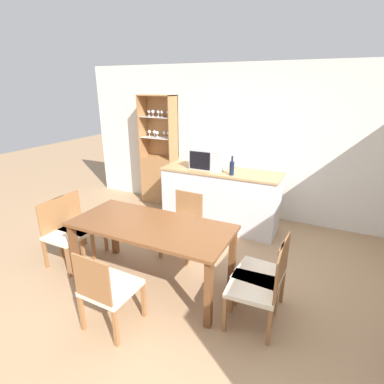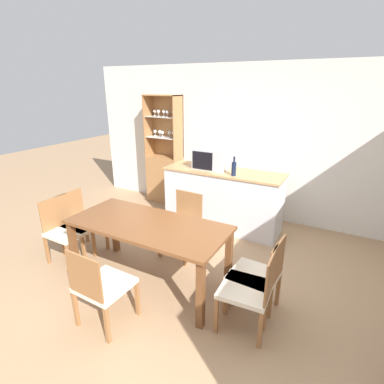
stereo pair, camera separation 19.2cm
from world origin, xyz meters
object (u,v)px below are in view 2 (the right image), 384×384
object	(u,v)px
dining_chair_side_left_near	(66,230)
dining_chair_head_near	(101,286)
dining_table	(148,231)
dining_chair_side_left_far	(81,223)
dining_chair_side_right_near	(251,289)
wine_bottle	(234,168)
display_cabinet	(165,171)
dining_chair_side_right_far	(258,275)
dining_chair_head_far	(182,224)
microwave	(211,159)

from	to	relation	value
dining_chair_side_left_near	dining_chair_head_near	bearing A→B (deg)	64.05
dining_table	dining_chair_side_left_far	distance (m)	1.27
dining_table	dining_chair_side_right_near	world-z (taller)	dining_chair_side_right_near
dining_chair_side_left_near	dining_table	bearing A→B (deg)	96.44
wine_bottle	dining_chair_side_left_near	bearing A→B (deg)	-133.30
dining_chair_side_left_far	dining_chair_head_near	world-z (taller)	same
display_cabinet	wine_bottle	bearing A→B (deg)	-22.67
dining_chair_side_right_near	dining_chair_side_left_far	distance (m)	2.50
dining_chair_side_left_near	dining_chair_side_right_far	xyz separation A→B (m)	(2.48, 0.24, 0.00)
display_cabinet	dining_chair_head_far	bearing A→B (deg)	-50.03
dining_chair_side_right_near	dining_chair_head_far	xyz separation A→B (m)	(-1.24, 0.87, 0.00)
dining_chair_side_left_far	display_cabinet	bearing A→B (deg)	-177.21
display_cabinet	dining_chair_side_right_near	distance (m)	3.52
dining_table	dining_chair_side_left_far	bearing A→B (deg)	174.35
dining_chair_side_right_near	dining_chair_head_far	distance (m)	1.51
dining_chair_side_right_near	dining_chair_side_left_near	size ratio (longest dim) A/B	1.00
dining_chair_side_right_near	dining_chair_side_left_far	size ratio (longest dim) A/B	1.00
dining_chair_side_right_near	dining_chair_side_left_near	bearing A→B (deg)	87.09
dining_chair_side_left_far	dining_chair_head_near	distance (m)	1.52
dining_chair_head_near	wine_bottle	bearing A→B (deg)	82.58
dining_chair_side_right_far	dining_chair_head_far	bearing A→B (deg)	66.81
dining_table	wine_bottle	distance (m)	1.69
dining_chair_head_far	dining_chair_side_left_far	distance (m)	1.39
display_cabinet	dining_chair_side_right_near	bearing A→B (deg)	-43.62
dining_chair_side_left_far	microwave	bearing A→B (deg)	146.18
display_cabinet	dining_chair_side_right_far	bearing A→B (deg)	-40.67
dining_table	dining_chair_side_left_near	bearing A→B (deg)	-174.43
dining_chair_side_left_near	microwave	size ratio (longest dim) A/B	1.60
dining_chair_side_left_far	dining_chair_side_right_near	bearing A→B (deg)	85.66
dining_chair_side_right_near	dining_chair_side_left_far	world-z (taller)	same
dining_chair_side_left_far	wine_bottle	size ratio (longest dim) A/B	2.96
dining_chair_side_right_near	dining_chair_side_left_near	distance (m)	2.48
dining_chair_side_left_near	wine_bottle	world-z (taller)	wine_bottle
dining_chair_head_far	microwave	world-z (taller)	microwave
display_cabinet	dining_table	size ratio (longest dim) A/B	1.13
dining_table	dining_chair_side_left_near	xyz separation A→B (m)	(-1.24, -0.12, -0.24)
dining_chair_head_far	dining_chair_head_near	bearing A→B (deg)	93.18
dining_chair_side_right_near	dining_chair_side_left_far	bearing A→B (deg)	81.48
display_cabinet	dining_chair_side_left_far	xyz separation A→B (m)	(0.06, -2.18, -0.19)
microwave	dining_chair_side_left_far	bearing A→B (deg)	-125.05
dining_chair_side_right_far	dining_chair_side_left_far	bearing A→B (deg)	93.65
dining_chair_head_far	microwave	distance (m)	1.24
dining_chair_side_right_near	dining_chair_head_far	world-z (taller)	same
dining_table	dining_chair_head_far	size ratio (longest dim) A/B	2.13
dining_table	dining_chair_side_left_near	distance (m)	1.27
display_cabinet	dining_table	bearing A→B (deg)	-60.54
dining_chair_side_right_near	dining_chair_side_right_far	bearing A→B (deg)	-2.94
dining_chair_side_left_far	microwave	distance (m)	2.15
dining_chair_side_right_near	wine_bottle	bearing A→B (deg)	23.63
dining_chair_head_far	dining_chair_side_right_far	size ratio (longest dim) A/B	1.00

